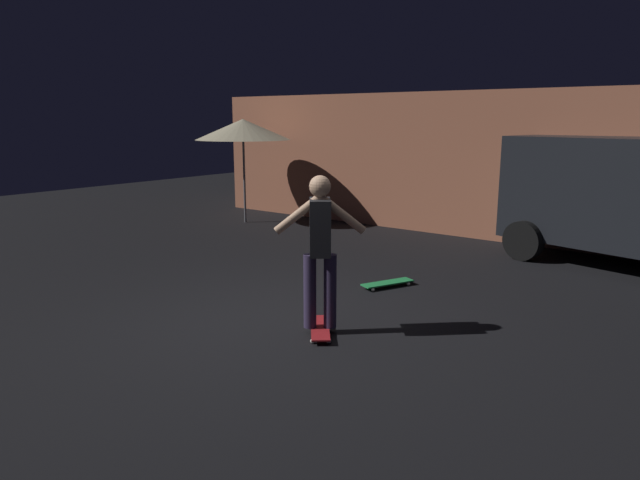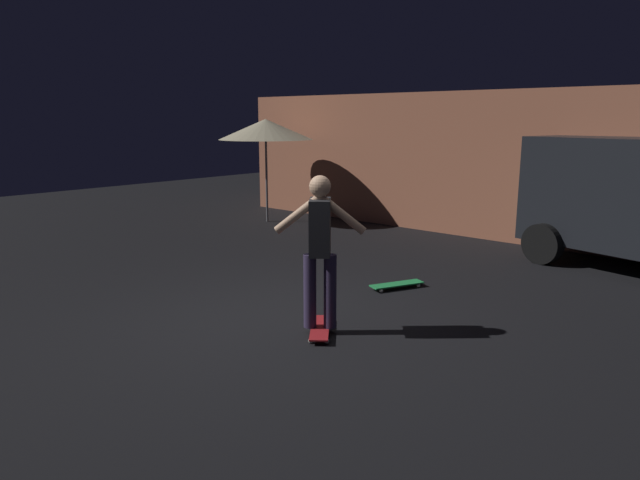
{
  "view_description": "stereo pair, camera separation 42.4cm",
  "coord_description": "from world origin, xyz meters",
  "views": [
    {
      "loc": [
        4.26,
        -4.72,
        2.33
      ],
      "look_at": [
        0.6,
        0.05,
        1.05
      ],
      "focal_mm": 32.41,
      "sensor_mm": 36.0,
      "label": 1
    },
    {
      "loc": [
        4.59,
        -4.45,
        2.33
      ],
      "look_at": [
        0.6,
        0.05,
        1.05
      ],
      "focal_mm": 32.41,
      "sensor_mm": 36.0,
      "label": 2
    }
  ],
  "objects": [
    {
      "name": "skater",
      "position": [
        0.6,
        0.05,
        1.04
      ],
      "size": [
        0.82,
        0.69,
        1.67
      ],
      "color": "#382D4C",
      "rests_on": "skateboard_ridden"
    },
    {
      "name": "ground_plane",
      "position": [
        0.0,
        0.0,
        0.0
      ],
      "size": [
        28.0,
        28.0,
        0.0
      ],
      "primitive_type": "plane",
      "color": "black"
    },
    {
      "name": "skateboard_ridden",
      "position": [
        0.6,
        0.05,
        0.06
      ],
      "size": [
        0.65,
        0.73,
        0.07
      ],
      "color": "#AD1E23",
      "rests_on": "ground_plane"
    },
    {
      "name": "patio_umbrella",
      "position": [
        -4.95,
        4.49,
        2.07
      ],
      "size": [
        2.1,
        2.1,
        2.3
      ],
      "color": "slate",
      "rests_on": "ground_plane"
    },
    {
      "name": "low_building",
      "position": [
        -0.09,
        7.51,
        1.42
      ],
      "size": [
        13.34,
        3.14,
        2.84
      ],
      "color": "#B76B4C",
      "rests_on": "ground_plane"
    },
    {
      "name": "skateboard_spare",
      "position": [
        0.27,
        2.03,
        0.06
      ],
      "size": [
        0.5,
        0.79,
        0.07
      ],
      "color": "green",
      "rests_on": "ground_plane"
    }
  ]
}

